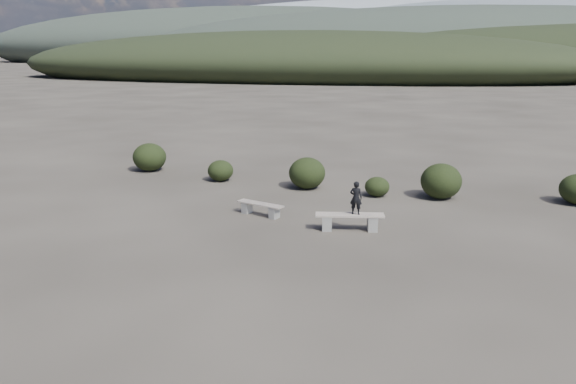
% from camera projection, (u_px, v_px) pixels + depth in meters
% --- Properties ---
extents(ground, '(1200.00, 1200.00, 0.00)m').
position_uv_depth(ground, '(249.00, 272.00, 13.25)').
color(ground, '#322D27').
rests_on(ground, ground).
extents(bench_left, '(1.64, 0.80, 0.40)m').
position_uv_depth(bench_left, '(260.00, 208.00, 17.73)').
color(bench_left, slate).
rests_on(bench_left, ground).
extents(bench_right, '(2.02, 0.86, 0.50)m').
position_uv_depth(bench_right, '(350.00, 220.00, 16.25)').
color(bench_right, slate).
rests_on(bench_right, ground).
extents(seated_person, '(0.36, 0.24, 0.97)m').
position_uv_depth(seated_person, '(356.00, 198.00, 16.07)').
color(seated_person, black).
rests_on(seated_person, bench_right).
extents(shrub_a, '(1.03, 1.03, 0.84)m').
position_uv_depth(shrub_a, '(220.00, 171.00, 22.43)').
color(shrub_a, black).
rests_on(shrub_a, ground).
extents(shrub_b, '(1.38, 1.38, 1.18)m').
position_uv_depth(shrub_b, '(307.00, 173.00, 21.17)').
color(shrub_b, black).
rests_on(shrub_b, ground).
extents(shrub_c, '(0.88, 0.88, 0.71)m').
position_uv_depth(shrub_c, '(377.00, 187.00, 20.07)').
color(shrub_c, black).
rests_on(shrub_c, ground).
extents(shrub_d, '(1.43, 1.43, 1.25)m').
position_uv_depth(shrub_d, '(441.00, 181.00, 19.72)').
color(shrub_d, black).
rests_on(shrub_d, ground).
extents(shrub_f, '(1.43, 1.43, 1.21)m').
position_uv_depth(shrub_f, '(150.00, 157.00, 24.29)').
color(shrub_f, black).
rests_on(shrub_f, ground).
extents(mountain_ridges, '(500.00, 400.00, 56.00)m').
position_uv_depth(mountain_ridges, '(434.00, 41.00, 328.61)').
color(mountain_ridges, black).
rests_on(mountain_ridges, ground).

